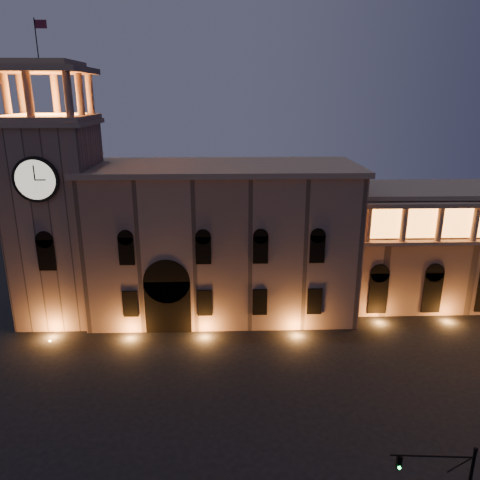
{
  "coord_description": "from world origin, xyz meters",
  "views": [
    {
      "loc": [
        -1.65,
        -30.48,
        25.14
      ],
      "look_at": [
        -0.15,
        16.0,
        10.59
      ],
      "focal_mm": 35.0,
      "sensor_mm": 36.0,
      "label": 1
    }
  ],
  "objects": [
    {
      "name": "clock_tower",
      "position": [
        -20.5,
        20.98,
        12.5
      ],
      "size": [
        9.8,
        9.8,
        32.4
      ],
      "color": "#8A6B5A",
      "rests_on": "ground"
    },
    {
      "name": "ground",
      "position": [
        0.0,
        0.0,
        0.0
      ],
      "size": [
        160.0,
        160.0,
        0.0
      ],
      "primitive_type": "plane",
      "color": "black",
      "rests_on": "ground"
    },
    {
      "name": "government_building",
      "position": [
        -2.08,
        21.93,
        8.77
      ],
      "size": [
        30.8,
        12.8,
        17.6
      ],
      "color": "#8A6B5A",
      "rests_on": "ground"
    }
  ]
}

